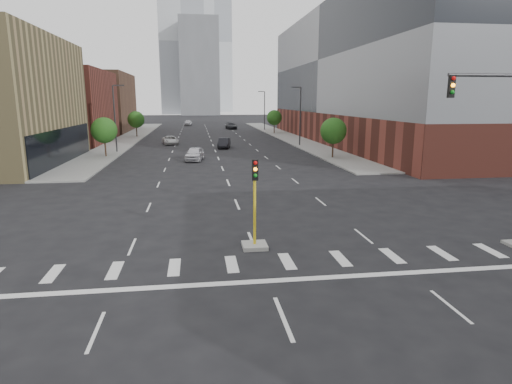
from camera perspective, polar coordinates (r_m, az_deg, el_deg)
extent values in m
plane|color=black|center=(13.19, 5.52, -20.51)|extent=(400.00, 400.00, 0.00)
cube|color=gray|center=(85.94, -16.33, 7.01)|extent=(5.00, 92.00, 0.15)
cube|color=gray|center=(86.89, 3.81, 7.52)|extent=(5.00, 92.00, 0.15)
cube|color=brown|center=(80.68, -26.35, 10.17)|extent=(20.00, 22.00, 12.00)
cube|color=brown|center=(105.72, -22.00, 11.00)|extent=(20.00, 24.00, 13.00)
cube|color=brown|center=(77.90, 16.61, 8.30)|extent=(24.00, 70.00, 5.00)
cube|color=slate|center=(78.02, 17.12, 16.37)|extent=(24.00, 70.00, 17.00)
cube|color=#B2B7BC|center=(232.51, -9.80, 18.92)|extent=(22.00, 22.00, 70.00)
cube|color=#B2B7BC|center=(273.06, -5.60, 19.06)|extent=(20.00, 20.00, 80.00)
cube|color=slate|center=(211.31, -7.56, 16.13)|extent=(18.00, 18.00, 44.00)
cube|color=#999993|center=(21.15, -0.18, -7.17)|extent=(1.20, 1.20, 0.20)
cylinder|color=gold|center=(20.65, -0.19, -2.72)|extent=(0.14, 0.14, 3.20)
cube|color=black|center=(20.04, -0.12, 2.96)|extent=(0.28, 0.18, 1.00)
sphere|color=red|center=(19.89, -0.08, 3.91)|extent=(0.18, 0.18, 0.18)
sphere|color=orange|center=(19.93, -0.08, 3.06)|extent=(0.18, 0.18, 0.18)
sphere|color=#0C7F19|center=(19.98, -0.08, 2.21)|extent=(0.18, 0.18, 0.18)
cylinder|color=#2D2D30|center=(22.87, 29.73, 13.36)|extent=(5.00, 0.16, 0.16)
cube|color=black|center=(21.55, 24.61, 12.68)|extent=(0.28, 0.18, 1.00)
sphere|color=red|center=(21.46, 24.87, 13.60)|extent=(0.18, 0.18, 0.18)
sphere|color=orange|center=(21.45, 24.80, 12.80)|extent=(0.18, 0.18, 0.18)
sphere|color=#0C7F19|center=(21.45, 24.73, 12.00)|extent=(0.18, 0.18, 0.18)
cylinder|color=#2D2D30|center=(67.79, 5.92, 9.92)|extent=(0.20, 0.20, 9.00)
cube|color=#2D2D30|center=(67.58, 5.33, 13.74)|extent=(1.40, 0.22, 0.15)
cylinder|color=#2D2D30|center=(102.10, 1.14, 10.73)|extent=(0.20, 0.20, 9.00)
cube|color=#2D2D30|center=(101.96, 0.70, 13.25)|extent=(1.40, 0.22, 0.15)
cylinder|color=#2D2D30|center=(61.78, -18.30, 9.16)|extent=(0.20, 0.20, 9.00)
cube|color=#2D2D30|center=(61.61, -17.84, 13.38)|extent=(1.40, 0.22, 0.15)
cylinder|color=#382619|center=(57.23, -19.43, 5.40)|extent=(0.20, 0.20, 1.75)
sphere|color=#134816|center=(57.02, -19.60, 7.76)|extent=(3.20, 3.20, 3.20)
cylinder|color=#382619|center=(86.72, -15.62, 7.73)|extent=(0.20, 0.20, 1.75)
sphere|color=#134816|center=(86.59, -15.71, 9.29)|extent=(3.20, 3.20, 3.20)
cylinder|color=#382619|center=(53.80, 10.19, 5.50)|extent=(0.20, 0.20, 1.75)
sphere|color=#134816|center=(53.58, 10.28, 8.03)|extent=(3.20, 3.20, 3.20)
cylinder|color=#382619|center=(92.50, 2.44, 8.41)|extent=(0.20, 0.20, 1.75)
sphere|color=#134816|center=(92.37, 2.45, 9.88)|extent=(3.20, 3.20, 3.20)
imported|color=silver|center=(51.79, -8.19, 5.07)|extent=(2.66, 4.96, 1.61)
imported|color=black|center=(64.78, -4.27, 6.52)|extent=(2.29, 4.73, 1.49)
imported|color=silver|center=(71.40, -11.34, 6.79)|extent=(3.01, 5.19, 1.36)
imported|color=#222328|center=(107.15, -3.34, 8.79)|extent=(2.79, 5.64, 1.58)
imported|color=silver|center=(122.92, -9.06, 9.11)|extent=(2.39, 4.95, 1.63)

